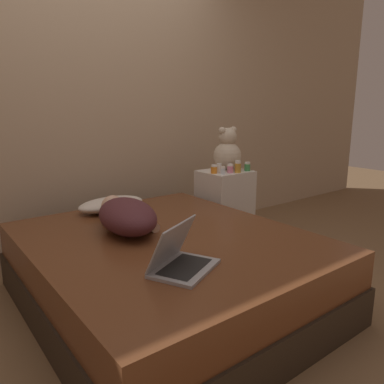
{
  "coord_description": "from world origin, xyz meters",
  "views": [
    {
      "loc": [
        -1.18,
        -1.79,
        1.21
      ],
      "look_at": [
        0.36,
        0.23,
        0.62
      ],
      "focal_mm": 35.0,
      "sensor_mm": 36.0,
      "label": 1
    }
  ],
  "objects_px": {
    "pillow": "(111,204)",
    "person_lying": "(126,215)",
    "laptop": "(180,259)",
    "teddy_bear": "(227,151)",
    "bottle_amber": "(238,167)",
    "bottle_clear": "(223,171)",
    "bottle_white": "(219,168)",
    "bottle_pink": "(230,169)",
    "bottle_green": "(247,167)",
    "bottle_orange": "(214,169)"
  },
  "relations": [
    {
      "from": "pillow",
      "to": "laptop",
      "type": "relative_size",
      "value": 1.26
    },
    {
      "from": "bottle_white",
      "to": "bottle_orange",
      "type": "bearing_deg",
      "value": -167.96
    },
    {
      "from": "bottle_pink",
      "to": "bottle_amber",
      "type": "xyz_separation_m",
      "value": [
        0.06,
        -0.03,
        0.01
      ]
    },
    {
      "from": "bottle_clear",
      "to": "bottle_green",
      "type": "height_order",
      "value": "bottle_green"
    },
    {
      "from": "teddy_bear",
      "to": "bottle_clear",
      "type": "height_order",
      "value": "teddy_bear"
    },
    {
      "from": "bottle_green",
      "to": "bottle_white",
      "type": "distance_m",
      "value": 0.26
    },
    {
      "from": "pillow",
      "to": "bottle_amber",
      "type": "distance_m",
      "value": 1.12
    },
    {
      "from": "laptop",
      "to": "bottle_amber",
      "type": "distance_m",
      "value": 1.58
    },
    {
      "from": "laptop",
      "to": "bottle_green",
      "type": "xyz_separation_m",
      "value": [
        1.4,
        0.93,
        0.19
      ]
    },
    {
      "from": "bottle_clear",
      "to": "bottle_orange",
      "type": "xyz_separation_m",
      "value": [
        -0.03,
        0.08,
        0.0
      ]
    },
    {
      "from": "pillow",
      "to": "bottle_orange",
      "type": "bearing_deg",
      "value": -7.73
    },
    {
      "from": "pillow",
      "to": "laptop",
      "type": "distance_m",
      "value": 1.15
    },
    {
      "from": "bottle_clear",
      "to": "bottle_green",
      "type": "xyz_separation_m",
      "value": [
        0.29,
        -0.0,
        0.01
      ]
    },
    {
      "from": "bottle_clear",
      "to": "bottle_white",
      "type": "bearing_deg",
      "value": 66.76
    },
    {
      "from": "pillow",
      "to": "bottle_white",
      "type": "bearing_deg",
      "value": -6.29
    },
    {
      "from": "teddy_bear",
      "to": "pillow",
      "type": "bearing_deg",
      "value": 177.75
    },
    {
      "from": "bottle_white",
      "to": "bottle_green",
      "type": "bearing_deg",
      "value": -22.16
    },
    {
      "from": "pillow",
      "to": "person_lying",
      "type": "xyz_separation_m",
      "value": [
        -0.12,
        -0.47,
        0.05
      ]
    },
    {
      "from": "bottle_white",
      "to": "pillow",
      "type": "bearing_deg",
      "value": 173.71
    },
    {
      "from": "bottle_pink",
      "to": "bottle_white",
      "type": "relative_size",
      "value": 1.0
    },
    {
      "from": "bottle_orange",
      "to": "bottle_white",
      "type": "bearing_deg",
      "value": 12.04
    },
    {
      "from": "pillow",
      "to": "laptop",
      "type": "xyz_separation_m",
      "value": [
        -0.19,
        -1.14,
        0.0
      ]
    },
    {
      "from": "pillow",
      "to": "person_lying",
      "type": "height_order",
      "value": "person_lying"
    },
    {
      "from": "person_lying",
      "to": "pillow",
      "type": "bearing_deg",
      "value": 86.48
    },
    {
      "from": "pillow",
      "to": "person_lying",
      "type": "bearing_deg",
      "value": -104.36
    },
    {
      "from": "bottle_clear",
      "to": "bottle_amber",
      "type": "xyz_separation_m",
      "value": [
        0.16,
        -0.01,
        0.02
      ]
    },
    {
      "from": "pillow",
      "to": "teddy_bear",
      "type": "bearing_deg",
      "value": -2.25
    },
    {
      "from": "laptop",
      "to": "teddy_bear",
      "type": "bearing_deg",
      "value": 13.8
    },
    {
      "from": "pillow",
      "to": "bottle_green",
      "type": "xyz_separation_m",
      "value": [
        1.21,
        -0.21,
        0.19
      ]
    },
    {
      "from": "bottle_pink",
      "to": "bottle_white",
      "type": "bearing_deg",
      "value": 125.5
    },
    {
      "from": "teddy_bear",
      "to": "bottle_white",
      "type": "distance_m",
      "value": 0.21
    },
    {
      "from": "laptop",
      "to": "bottle_pink",
      "type": "height_order",
      "value": "bottle_pink"
    },
    {
      "from": "laptop",
      "to": "bottle_white",
      "type": "xyz_separation_m",
      "value": [
        1.16,
        1.03,
        0.19
      ]
    },
    {
      "from": "teddy_bear",
      "to": "bottle_orange",
      "type": "relative_size",
      "value": 5.25
    },
    {
      "from": "pillow",
      "to": "person_lying",
      "type": "distance_m",
      "value": 0.48
    },
    {
      "from": "person_lying",
      "to": "bottle_amber",
      "type": "xyz_separation_m",
      "value": [
        1.2,
        0.25,
        0.16
      ]
    },
    {
      "from": "pillow",
      "to": "laptop",
      "type": "bearing_deg",
      "value": -99.47
    },
    {
      "from": "teddy_bear",
      "to": "bottle_amber",
      "type": "relative_size",
      "value": 3.71
    },
    {
      "from": "bottle_orange",
      "to": "pillow",
      "type": "bearing_deg",
      "value": 172.27
    },
    {
      "from": "teddy_bear",
      "to": "bottle_amber",
      "type": "xyz_separation_m",
      "value": [
        -0.04,
        -0.17,
        -0.12
      ]
    },
    {
      "from": "laptop",
      "to": "bottle_pink",
      "type": "xyz_separation_m",
      "value": [
        1.22,
        0.95,
        0.19
      ]
    },
    {
      "from": "bottle_pink",
      "to": "laptop",
      "type": "bearing_deg",
      "value": -141.94
    },
    {
      "from": "bottle_clear",
      "to": "bottle_white",
      "type": "relative_size",
      "value": 0.86
    },
    {
      "from": "person_lying",
      "to": "bottle_amber",
      "type": "bearing_deg",
      "value": 22.42
    },
    {
      "from": "bottle_green",
      "to": "laptop",
      "type": "bearing_deg",
      "value": -146.4
    },
    {
      "from": "laptop",
      "to": "bottle_clear",
      "type": "relative_size",
      "value": 6.12
    },
    {
      "from": "bottle_pink",
      "to": "bottle_orange",
      "type": "relative_size",
      "value": 1.05
    },
    {
      "from": "laptop",
      "to": "bottle_amber",
      "type": "bearing_deg",
      "value": 9.73
    },
    {
      "from": "bottle_amber",
      "to": "bottle_green",
      "type": "bearing_deg",
      "value": 5.64
    },
    {
      "from": "bottle_green",
      "to": "pillow",
      "type": "bearing_deg",
      "value": 170.35
    }
  ]
}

